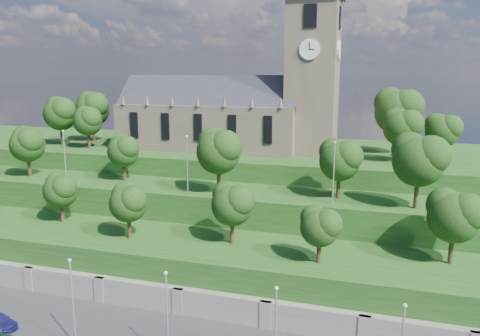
% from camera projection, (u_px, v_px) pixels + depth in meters
% --- Properties ---
extents(retaining_wall, '(160.00, 2.10, 5.00)m').
position_uv_depth(retaining_wall, '(141.00, 300.00, 54.14)').
color(retaining_wall, slate).
rests_on(retaining_wall, ground).
extents(embankment_lower, '(160.00, 12.00, 8.00)m').
position_uv_depth(embankment_lower, '(164.00, 268.00, 59.49)').
color(embankment_lower, '#1D4617').
rests_on(embankment_lower, ground).
extents(embankment_upper, '(160.00, 10.00, 12.00)m').
position_uv_depth(embankment_upper, '(197.00, 227.00, 69.40)').
color(embankment_upper, '#1D4617').
rests_on(embankment_upper, ground).
extents(hilltop, '(160.00, 32.00, 15.00)m').
position_uv_depth(hilltop, '(239.00, 185.00, 88.78)').
color(hilltop, '#1D4617').
rests_on(hilltop, ground).
extents(church, '(38.60, 12.35, 27.60)m').
position_uv_depth(church, '(236.00, 107.00, 81.82)').
color(church, brown).
rests_on(church, hilltop).
extents(trees_lower, '(69.54, 8.99, 8.27)m').
position_uv_depth(trees_lower, '(203.00, 203.00, 56.51)').
color(trees_lower, '#342214').
rests_on(trees_lower, embankment_lower).
extents(trees_upper, '(64.96, 8.55, 9.35)m').
position_uv_depth(trees_upper, '(233.00, 151.00, 64.31)').
color(trees_upper, '#342214').
rests_on(trees_upper, embankment_upper).
extents(trees_hilltop, '(73.16, 16.25, 11.04)m').
position_uv_depth(trees_hilltop, '(233.00, 114.00, 81.91)').
color(trees_hilltop, '#342214').
rests_on(trees_hilltop, hilltop).
extents(lamp_posts_promenade, '(60.36, 0.36, 9.16)m').
position_uv_depth(lamp_posts_promenade, '(72.00, 297.00, 44.91)').
color(lamp_posts_promenade, '#B2B2B7').
rests_on(lamp_posts_promenade, promenade).
extents(lamp_posts_upper, '(40.36, 0.36, 8.09)m').
position_uv_depth(lamp_posts_upper, '(187.00, 160.00, 64.48)').
color(lamp_posts_upper, '#B2B2B7').
rests_on(lamp_posts_upper, embankment_upper).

